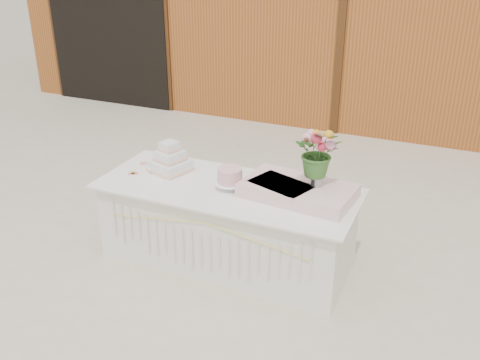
% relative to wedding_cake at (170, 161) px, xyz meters
% --- Properties ---
extents(ground, '(80.00, 80.00, 0.00)m').
position_rel_wedding_cake_xyz_m(ground, '(0.66, -0.12, -0.87)').
color(ground, beige).
rests_on(ground, ground).
extents(barn, '(12.60, 4.60, 3.30)m').
position_rel_wedding_cake_xyz_m(barn, '(0.65, 5.87, 0.80)').
color(barn, '#A85123').
rests_on(barn, ground).
extents(cake_table, '(2.40, 1.00, 0.77)m').
position_rel_wedding_cake_xyz_m(cake_table, '(0.66, -0.13, -0.49)').
color(cake_table, white).
rests_on(cake_table, ground).
extents(wedding_cake, '(0.42, 0.42, 0.30)m').
position_rel_wedding_cake_xyz_m(wedding_cake, '(0.00, 0.00, 0.00)').
color(wedding_cake, white).
rests_on(wedding_cake, cake_table).
extents(pink_cake_stand, '(0.28, 0.28, 0.21)m').
position_rel_wedding_cake_xyz_m(pink_cake_stand, '(0.70, -0.14, 0.01)').
color(pink_cake_stand, white).
rests_on(pink_cake_stand, cake_table).
extents(satin_runner, '(1.01, 0.65, 0.12)m').
position_rel_wedding_cake_xyz_m(satin_runner, '(1.31, -0.04, -0.04)').
color(satin_runner, '#FFD6CD').
rests_on(satin_runner, cake_table).
extents(flower_vase, '(0.10, 0.10, 0.14)m').
position_rel_wedding_cake_xyz_m(flower_vase, '(1.46, 0.01, 0.09)').
color(flower_vase, '#A4A4A9').
rests_on(flower_vase, satin_runner).
extents(bouquet, '(0.45, 0.40, 0.43)m').
position_rel_wedding_cake_xyz_m(bouquet, '(1.46, 0.01, 0.38)').
color(bouquet, '#396A2A').
rests_on(bouquet, flower_vase).
extents(loose_flowers, '(0.26, 0.38, 0.02)m').
position_rel_wedding_cake_xyz_m(loose_flowers, '(-0.34, -0.10, -0.09)').
color(loose_flowers, pink).
rests_on(loose_flowers, cake_table).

